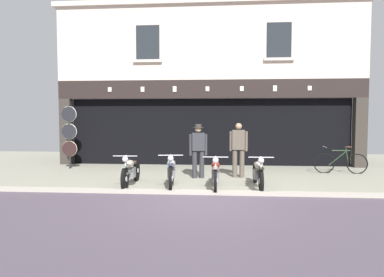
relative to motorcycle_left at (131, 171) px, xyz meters
The scene contains 12 objects.
ground 2.81m from the motorcycle_left, 45.18° to the right, with size 23.78×22.00×0.18m.
shop_facade 6.47m from the motorcycle_left, 72.00° to the left, with size 12.08×4.42×6.32m.
motorcycle_left is the anchor object (origin of this frame).
motorcycle_center_left 1.13m from the motorcycle_left, ahead, with size 0.62×2.05×0.93m.
motorcycle_center 2.31m from the motorcycle_left, ahead, with size 0.62×1.99×0.91m.
motorcycle_center_right 3.42m from the motorcycle_left, ahead, with size 0.62×2.03×0.89m.
salesman_left 2.28m from the motorcycle_left, 38.10° to the left, with size 0.55×0.33×1.66m.
shopkeeper_center 3.42m from the motorcycle_left, 27.81° to the left, with size 0.56×0.26×1.69m.
tyre_sign_pole 4.37m from the motorcycle_left, 135.70° to the left, with size 0.57×0.07×2.29m.
advert_board_near 6.45m from the motorcycle_left, 44.24° to the left, with size 0.82×0.03×1.02m.
advert_board_far 7.34m from the motorcycle_left, 37.59° to the left, with size 0.76×0.03×0.90m.
leaning_bicycle 6.97m from the motorcycle_left, 22.35° to the left, with size 1.74×0.50×0.93m.
Camera 1 is at (0.45, -8.12, 1.84)m, focal length 32.18 mm.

